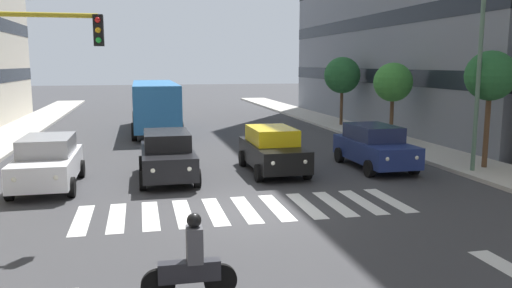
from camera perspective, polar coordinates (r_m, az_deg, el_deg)
The scene contains 13 objects.
ground_plane at distance 14.78m, azimuth -1.11°, elevation -7.30°, with size 180.00×180.00×0.00m, color #38383A.
crosswalk_markings at distance 14.78m, azimuth -1.11°, elevation -7.29°, with size 9.45×2.80×0.01m.
lane_arrow_0 at distance 11.83m, azimuth 26.71°, elevation -12.48°, with size 0.50×2.20×0.01m, color silver.
car_0 at distance 20.86m, azimuth 13.08°, elevation -0.24°, with size 2.02×4.44×1.72m.
car_1 at distance 19.58m, azimuth 1.87°, elevation -0.61°, with size 2.02×4.44×1.72m.
car_2 at distance 18.65m, azimuth -9.88°, elevation -1.22°, with size 2.02×4.44×1.72m.
car_3 at distance 18.50m, azimuth -22.24°, elevation -1.84°, with size 2.02×4.44×1.72m.
bus_behind_traffic at distance 31.89m, azimuth -11.25°, elevation 4.69°, with size 2.78×10.50×3.00m.
motorcycle_with_rider at distance 9.31m, azimuth -7.26°, elevation -13.16°, with size 1.70×0.37×1.57m.
street_lamp_left at distance 20.30m, azimuth 22.56°, elevation 9.79°, with size 3.26×0.28×7.36m.
street_tree_0 at distance 21.47m, azimuth 24.71°, elevation 6.86°, with size 1.90×1.90×4.49m.
street_tree_1 at distance 27.61m, azimuth 15.05°, elevation 6.64°, with size 2.02×2.02×4.05m.
street_tree_2 at distance 34.05m, azimuth 9.61°, elevation 7.57°, with size 2.36×2.36×4.43m.
Camera 1 is at (2.89, 13.89, 4.14)m, focal length 35.80 mm.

